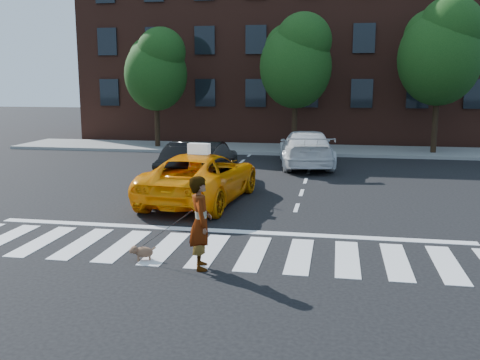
% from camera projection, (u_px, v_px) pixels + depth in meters
% --- Properties ---
extents(ground, '(120.00, 120.00, 0.00)m').
position_uv_depth(ground, '(209.00, 251.00, 11.79)').
color(ground, black).
rests_on(ground, ground).
extents(crosswalk, '(13.00, 2.40, 0.01)m').
position_uv_depth(crosswalk, '(209.00, 251.00, 11.79)').
color(crosswalk, silver).
rests_on(crosswalk, ground).
extents(stop_line, '(12.00, 0.30, 0.01)m').
position_uv_depth(stop_line, '(224.00, 231.00, 13.34)').
color(stop_line, silver).
rests_on(stop_line, ground).
extents(sidewalk_far, '(30.00, 4.00, 0.15)m').
position_uv_depth(sidewalk_far, '(285.00, 149.00, 28.71)').
color(sidewalk_far, slate).
rests_on(sidewalk_far, ground).
extents(building, '(26.00, 10.00, 12.00)m').
position_uv_depth(building, '(298.00, 45.00, 34.88)').
color(building, '#4F261C').
rests_on(building, ground).
extents(tree_left, '(3.39, 3.38, 6.50)m').
position_uv_depth(tree_left, '(156.00, 67.00, 28.65)').
color(tree_left, black).
rests_on(tree_left, ground).
extents(tree_mid, '(3.69, 3.69, 7.10)m').
position_uv_depth(tree_mid, '(296.00, 58.00, 27.25)').
color(tree_mid, black).
rests_on(tree_mid, ground).
extents(tree_right, '(4.00, 4.00, 7.70)m').
position_uv_depth(tree_right, '(441.00, 48.00, 25.95)').
color(tree_right, black).
rests_on(tree_right, ground).
extents(taxi, '(3.02, 5.65, 1.51)m').
position_uv_depth(taxi, '(201.00, 177.00, 16.54)').
color(taxi, '#FF9205').
rests_on(taxi, ground).
extents(black_sedan, '(1.79, 5.02, 1.65)m').
position_uv_depth(black_sedan, '(200.00, 164.00, 18.77)').
color(black_sedan, black).
rests_on(black_sedan, ground).
extents(white_suv, '(2.89, 5.66, 1.57)m').
position_uv_depth(white_suv, '(306.00, 148.00, 23.32)').
color(white_suv, silver).
rests_on(white_suv, ground).
extents(woman, '(0.64, 0.79, 1.88)m').
position_uv_depth(woman, '(200.00, 223.00, 10.54)').
color(woman, '#999999').
rests_on(woman, ground).
extents(dog, '(0.54, 0.34, 0.32)m').
position_uv_depth(dog, '(142.00, 252.00, 11.15)').
color(dog, '#9C714F').
rests_on(dog, ground).
extents(taxi_sign, '(0.67, 0.34, 0.32)m').
position_uv_depth(taxi_sign, '(199.00, 149.00, 16.18)').
color(taxi_sign, white).
rests_on(taxi_sign, taxi).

